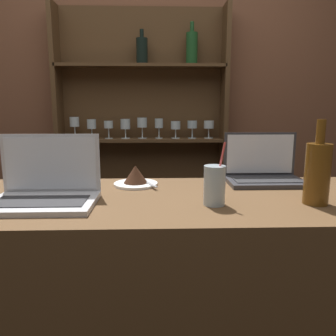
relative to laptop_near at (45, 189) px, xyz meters
The scene contains 8 objects.
bar_counter 0.63m from the laptop_near, 10.58° to the left, with size 2.08×0.63×0.99m.
back_wall 1.38m from the laptop_near, 76.82° to the left, with size 7.00×0.06×2.70m.
back_shelf 1.27m from the laptop_near, 76.95° to the left, with size 1.16×0.18×1.98m.
laptop_near is the anchor object (origin of this frame).
laptop_far 0.88m from the laptop_near, 18.70° to the left, with size 0.32×0.20×0.21m.
cake_plate 0.38m from the laptop_near, 39.93° to the left, with size 0.18×0.18×0.08m.
water_glass 0.57m from the laptop_near, ahead, with size 0.07×0.07×0.21m.
wine_bottle_amber 0.91m from the laptop_near, ahead, with size 0.08×0.08×0.28m.
Camera 1 is at (0.07, -0.83, 1.31)m, focal length 35.00 mm.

